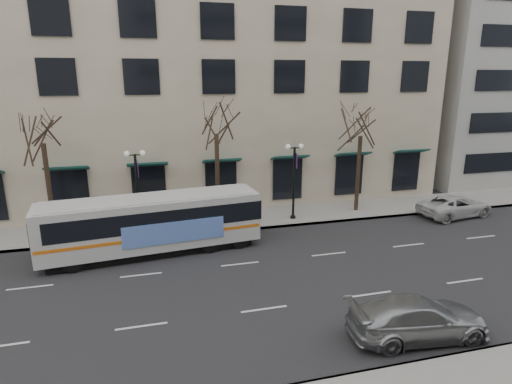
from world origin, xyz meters
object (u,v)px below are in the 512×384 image
object	(u,v)px
tree_far_right	(361,122)
silver_car	(418,318)
tree_far_mid	(216,118)
city_bus	(154,223)
tree_far_left	(41,127)
lamp_post_left	(137,188)
lamp_post_right	(294,178)
white_pickup	(455,206)

from	to	relation	value
tree_far_right	silver_car	size ratio (longest dim) A/B	1.53
tree_far_mid	city_bus	size ratio (longest dim) A/B	0.72
city_bus	silver_car	xyz separation A→B (m)	(9.23, -10.63, -0.97)
tree_far_left	silver_car	world-z (taller)	tree_far_left
tree_far_mid	tree_far_left	bearing A→B (deg)	-180.00
tree_far_left	lamp_post_left	size ratio (longest dim) A/B	1.60
tree_far_left	lamp_post_right	bearing A→B (deg)	-2.29
lamp_post_left	lamp_post_right	xyz separation A→B (m)	(10.00, 0.00, 0.00)
lamp_post_right	city_bus	distance (m)	9.82
tree_far_left	tree_far_mid	world-z (taller)	tree_far_mid
tree_far_right	lamp_post_right	distance (m)	6.11
tree_far_left	city_bus	xyz separation A→B (m)	(5.79, -3.78, -4.96)
tree_far_right	city_bus	xyz separation A→B (m)	(-14.21, -3.78, -4.68)
tree_far_mid	tree_far_right	size ratio (longest dim) A/B	1.06
tree_far_left	tree_far_right	xyz separation A→B (m)	(20.00, 0.00, -0.28)
lamp_post_left	white_pickup	size ratio (longest dim) A/B	0.98
tree_far_left	silver_car	size ratio (longest dim) A/B	1.58
tree_far_left	lamp_post_left	bearing A→B (deg)	-6.83
tree_far_left	city_bus	world-z (taller)	tree_far_left
tree_far_mid	lamp_post_left	distance (m)	6.40
lamp_post_right	tree_far_mid	bearing A→B (deg)	173.17
tree_far_mid	white_pickup	distance (m)	17.52
silver_car	lamp_post_left	bearing A→B (deg)	40.84
city_bus	white_pickup	world-z (taller)	city_bus
tree_far_right	lamp_post_left	size ratio (longest dim) A/B	1.55
tree_far_right	city_bus	bearing A→B (deg)	-165.09
tree_far_mid	lamp_post_right	distance (m)	6.41
tree_far_left	silver_car	distance (m)	21.65
lamp_post_left	tree_far_left	bearing A→B (deg)	173.17
tree_far_left	silver_car	xyz separation A→B (m)	(15.03, -14.42, -5.93)
lamp_post_left	city_bus	xyz separation A→B (m)	(0.79, -3.18, -1.20)
lamp_post_left	lamp_post_right	size ratio (longest dim) A/B	1.00
tree_far_left	lamp_post_right	size ratio (longest dim) A/B	1.60
lamp_post_right	silver_car	size ratio (longest dim) A/B	0.99
lamp_post_left	silver_car	world-z (taller)	lamp_post_left
tree_far_left	city_bus	bearing A→B (deg)	-33.14
city_bus	silver_car	distance (m)	14.11
tree_far_mid	city_bus	bearing A→B (deg)	-138.02
lamp_post_left	city_bus	distance (m)	3.49
tree_far_left	white_pickup	size ratio (longest dim) A/B	1.57
tree_far_mid	silver_car	distance (m)	16.45
silver_car	white_pickup	distance (m)	16.26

